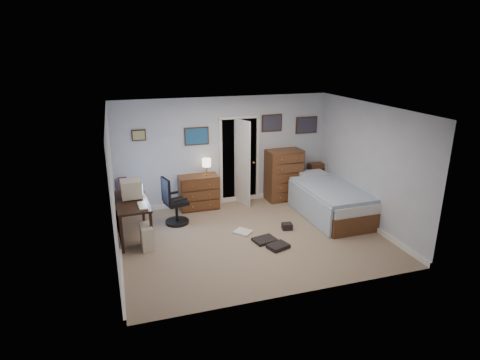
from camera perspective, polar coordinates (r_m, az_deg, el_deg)
name	(u,v)px	position (r m, az deg, el deg)	size (l,w,h in m)	color
floor	(252,238)	(7.93, 1.77, -8.18)	(5.00, 4.00, 0.02)	gray
computer_desk	(127,210)	(7.98, -15.72, -4.09)	(0.67, 1.33, 0.75)	black
crt_monitor	(131,189)	(8.00, -15.19, -1.22)	(0.41, 0.38, 0.36)	beige
keyboard	(142,206)	(7.60, -13.70, -3.56)	(0.15, 0.40, 0.02)	beige
pc_tower	(147,237)	(7.63, -13.12, -7.85)	(0.23, 0.43, 0.45)	beige
office_chair	(174,206)	(8.45, -9.40, -3.69)	(0.61, 0.61, 1.03)	black
media_stack	(124,196)	(9.18, -16.15, -2.20)	(0.17, 0.17, 0.85)	maroon
low_dresser	(199,192)	(9.19, -5.89, -1.74)	(0.88, 0.44, 0.78)	#5C2E1D
table_lamp	(207,163)	(9.02, -4.78, 2.40)	(0.20, 0.20, 0.38)	gold
doorway	(236,157)	(9.70, -0.63, 3.23)	(0.96, 1.12, 2.05)	black
tall_dresser	(284,175)	(9.69, 6.24, 0.72)	(0.84, 0.49, 1.23)	#5C2E1D
headboard_bookcase	(325,177)	(10.36, 11.94, 0.46)	(0.89, 0.27, 0.80)	#5C2E1D
bed	(329,200)	(9.03, 12.59, -2.76)	(1.24, 2.26, 0.73)	#5C2E1D
wall_posters	(248,129)	(9.33, 1.20, 7.31)	(4.38, 0.04, 0.60)	#331E11
floor_clutter	(269,238)	(7.83, 4.18, -8.20)	(1.24, 1.20, 0.13)	black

